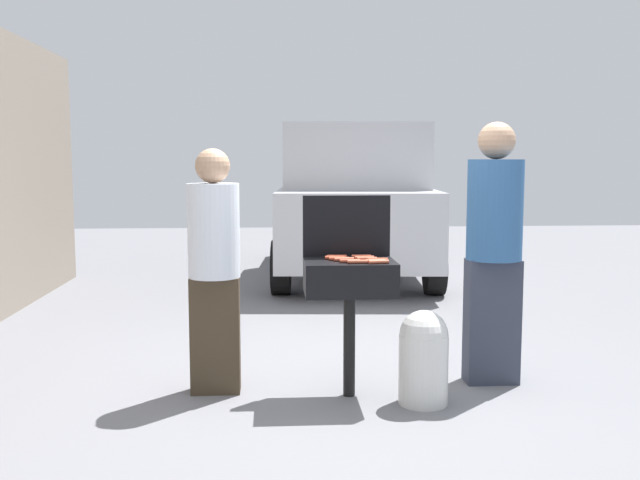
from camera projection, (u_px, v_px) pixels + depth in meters
ground_plane at (352, 388)px, 5.02m from camera, size 24.00×24.00×0.00m
bbq_grill at (350, 282)px, 4.77m from camera, size 0.60×0.44×0.92m
grill_lid_open at (346, 226)px, 4.95m from camera, size 0.60×0.05×0.42m
hot_dog_0 at (339, 259)px, 4.75m from camera, size 0.13×0.03×0.03m
hot_dog_1 at (335, 258)px, 4.81m from camera, size 0.13×0.03×0.03m
hot_dog_2 at (350, 261)px, 4.64m from camera, size 0.13×0.03×0.03m
hot_dog_3 at (367, 259)px, 4.74m from camera, size 0.13×0.03×0.03m
hot_dog_4 at (344, 259)px, 4.72m from camera, size 0.13×0.04×0.03m
hot_dog_5 at (375, 261)px, 4.63m from camera, size 0.13×0.03×0.03m
hot_dog_6 at (358, 262)px, 4.61m from camera, size 0.13×0.03×0.03m
hot_dog_7 at (337, 257)px, 4.85m from camera, size 0.13×0.04×0.03m
hot_dog_8 at (364, 258)px, 4.79m from camera, size 0.13×0.04×0.03m
hot_dog_9 at (378, 260)px, 4.70m from camera, size 0.13×0.04×0.03m
hot_dog_10 at (361, 256)px, 4.86m from camera, size 0.13×0.03×0.03m
hot_dog_11 at (379, 262)px, 4.60m from camera, size 0.13×0.04×0.03m
propane_tank at (424, 355)px, 4.65m from camera, size 0.32×0.32×0.62m
person_left at (214, 262)px, 4.83m from camera, size 0.35×0.35×1.66m
person_right at (494, 243)px, 5.04m from camera, size 0.39×0.39×1.84m
parked_minivan at (353, 200)px, 9.85m from camera, size 2.29×4.53×2.02m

